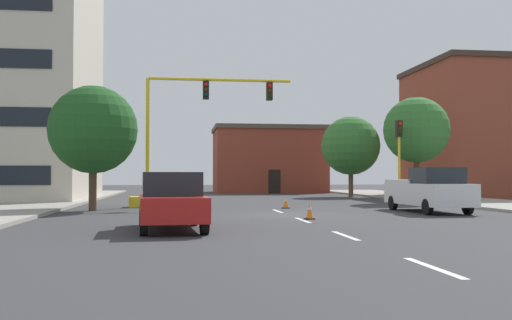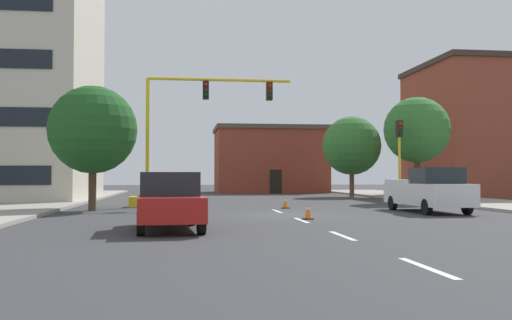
{
  "view_description": "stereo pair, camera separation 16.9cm",
  "coord_description": "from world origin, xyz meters",
  "px_view_note": "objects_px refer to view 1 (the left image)",
  "views": [
    {
      "loc": [
        -4.45,
        -23.79,
        1.63
      ],
      "look_at": [
        -0.29,
        7.99,
        2.51
      ],
      "focal_mm": 40.52,
      "sensor_mm": 36.0,
      "label": 1
    },
    {
      "loc": [
        -4.29,
        -23.81,
        1.63
      ],
      "look_at": [
        -0.29,
        7.99,
        2.51
      ],
      "focal_mm": 40.52,
      "sensor_mm": 36.0,
      "label": 2
    }
  ],
  "objects_px": {
    "tree_right_far": "(351,146)",
    "pickup_truck_white": "(429,190)",
    "tree_right_mid": "(416,130)",
    "sedan_red_near_left": "(171,200)",
    "traffic_signal_gantry": "(168,165)",
    "tree_left_near": "(93,130)",
    "traffic_cone_roadside_b": "(309,211)",
    "traffic_light_pole_right": "(399,143)",
    "traffic_cone_roadside_a": "(286,202)"
  },
  "relations": [
    {
      "from": "traffic_light_pole_right",
      "to": "traffic_cone_roadside_b",
      "type": "distance_m",
      "value": 13.27
    },
    {
      "from": "tree_right_mid",
      "to": "tree_right_far",
      "type": "relative_size",
      "value": 1.03
    },
    {
      "from": "traffic_light_pole_right",
      "to": "tree_right_mid",
      "type": "bearing_deg",
      "value": 47.83
    },
    {
      "from": "tree_right_far",
      "to": "sedan_red_near_left",
      "type": "distance_m",
      "value": 29.29
    },
    {
      "from": "traffic_cone_roadside_a",
      "to": "tree_right_mid",
      "type": "bearing_deg",
      "value": 29.95
    },
    {
      "from": "traffic_signal_gantry",
      "to": "traffic_cone_roadside_a",
      "type": "xyz_separation_m",
      "value": [
        5.9,
        -2.08,
        -1.92
      ]
    },
    {
      "from": "traffic_cone_roadside_a",
      "to": "traffic_cone_roadside_b",
      "type": "xyz_separation_m",
      "value": [
        -0.44,
        -7.28,
        0.0
      ]
    },
    {
      "from": "tree_right_mid",
      "to": "traffic_cone_roadside_b",
      "type": "relative_size",
      "value": 10.65
    },
    {
      "from": "tree_left_near",
      "to": "sedan_red_near_left",
      "type": "xyz_separation_m",
      "value": [
        3.78,
        -10.04,
        -2.89
      ]
    },
    {
      "from": "pickup_truck_white",
      "to": "traffic_cone_roadside_a",
      "type": "distance_m",
      "value": 7.0
    },
    {
      "from": "tree_right_mid",
      "to": "traffic_cone_roadside_b",
      "type": "height_order",
      "value": "tree_right_mid"
    },
    {
      "from": "traffic_light_pole_right",
      "to": "tree_right_far",
      "type": "relative_size",
      "value": 0.77
    },
    {
      "from": "tree_right_far",
      "to": "pickup_truck_white",
      "type": "bearing_deg",
      "value": -96.33
    },
    {
      "from": "traffic_cone_roadside_a",
      "to": "traffic_light_pole_right",
      "type": "bearing_deg",
      "value": 23.39
    },
    {
      "from": "tree_left_near",
      "to": "traffic_cone_roadside_a",
      "type": "height_order",
      "value": "tree_left_near"
    },
    {
      "from": "pickup_truck_white",
      "to": "sedan_red_near_left",
      "type": "relative_size",
      "value": 1.18
    },
    {
      "from": "tree_left_near",
      "to": "pickup_truck_white",
      "type": "distance_m",
      "value": 15.63
    },
    {
      "from": "sedan_red_near_left",
      "to": "tree_left_near",
      "type": "bearing_deg",
      "value": 110.6
    },
    {
      "from": "tree_right_far",
      "to": "traffic_cone_roadside_b",
      "type": "xyz_separation_m",
      "value": [
        -8.31,
        -22.21,
        -3.67
      ]
    },
    {
      "from": "traffic_light_pole_right",
      "to": "tree_left_near",
      "type": "xyz_separation_m",
      "value": [
        -16.46,
        -4.0,
        0.25
      ]
    },
    {
      "from": "tree_right_mid",
      "to": "sedan_red_near_left",
      "type": "xyz_separation_m",
      "value": [
        -14.64,
        -16.19,
        -3.55
      ]
    },
    {
      "from": "traffic_light_pole_right",
      "to": "sedan_red_near_left",
      "type": "height_order",
      "value": "traffic_light_pole_right"
    },
    {
      "from": "traffic_signal_gantry",
      "to": "traffic_cone_roadside_a",
      "type": "distance_m",
      "value": 6.54
    },
    {
      "from": "pickup_truck_white",
      "to": "sedan_red_near_left",
      "type": "distance_m",
      "value": 13.33
    },
    {
      "from": "traffic_signal_gantry",
      "to": "traffic_cone_roadside_b",
      "type": "relative_size",
      "value": 13.99
    },
    {
      "from": "tree_right_far",
      "to": "sedan_red_near_left",
      "type": "bearing_deg",
      "value": -117.38
    },
    {
      "from": "tree_right_far",
      "to": "tree_left_near",
      "type": "bearing_deg",
      "value": -137.35
    },
    {
      "from": "tree_left_near",
      "to": "traffic_signal_gantry",
      "type": "bearing_deg",
      "value": 41.22
    },
    {
      "from": "tree_right_far",
      "to": "tree_right_mid",
      "type": "bearing_deg",
      "value": -82.68
    },
    {
      "from": "traffic_light_pole_right",
      "to": "tree_right_far",
      "type": "height_order",
      "value": "tree_right_far"
    },
    {
      "from": "traffic_light_pole_right",
      "to": "traffic_signal_gantry",
      "type": "bearing_deg",
      "value": -175.52
    },
    {
      "from": "tree_right_mid",
      "to": "tree_left_near",
      "type": "height_order",
      "value": "tree_right_mid"
    },
    {
      "from": "tree_left_near",
      "to": "traffic_cone_roadside_b",
      "type": "xyz_separation_m",
      "value": [
        8.86,
        -6.38,
        -3.48
      ]
    },
    {
      "from": "traffic_light_pole_right",
      "to": "tree_left_near",
      "type": "bearing_deg",
      "value": -166.35
    },
    {
      "from": "traffic_signal_gantry",
      "to": "sedan_red_near_left",
      "type": "xyz_separation_m",
      "value": [
        0.38,
        -13.02,
        -1.32
      ]
    },
    {
      "from": "tree_left_near",
      "to": "tree_right_far",
      "type": "relative_size",
      "value": 0.93
    },
    {
      "from": "tree_left_near",
      "to": "pickup_truck_white",
      "type": "xyz_separation_m",
      "value": [
        15.08,
        -2.98,
        -2.8
      ]
    },
    {
      "from": "traffic_signal_gantry",
      "to": "sedan_red_near_left",
      "type": "distance_m",
      "value": 13.09
    },
    {
      "from": "traffic_light_pole_right",
      "to": "tree_right_mid",
      "type": "xyz_separation_m",
      "value": [
        1.95,
        2.15,
        0.91
      ]
    },
    {
      "from": "traffic_signal_gantry",
      "to": "tree_right_mid",
      "type": "relative_size",
      "value": 1.31
    },
    {
      "from": "pickup_truck_white",
      "to": "traffic_cone_roadside_b",
      "type": "xyz_separation_m",
      "value": [
        -6.22,
        -3.4,
        -0.68
      ]
    },
    {
      "from": "tree_right_mid",
      "to": "sedan_red_near_left",
      "type": "distance_m",
      "value": 22.12
    },
    {
      "from": "tree_left_near",
      "to": "traffic_cone_roadside_b",
      "type": "relative_size",
      "value": 9.63
    },
    {
      "from": "tree_right_far",
      "to": "traffic_cone_roadside_a",
      "type": "xyz_separation_m",
      "value": [
        -7.87,
        -14.92,
        -3.67
      ]
    },
    {
      "from": "sedan_red_near_left",
      "to": "traffic_cone_roadside_b",
      "type": "distance_m",
      "value": 6.29
    },
    {
      "from": "traffic_signal_gantry",
      "to": "traffic_cone_roadside_b",
      "type": "height_order",
      "value": "traffic_signal_gantry"
    },
    {
      "from": "pickup_truck_white",
      "to": "traffic_light_pole_right",
      "type": "bearing_deg",
      "value": 78.82
    },
    {
      "from": "pickup_truck_white",
      "to": "traffic_cone_roadside_b",
      "type": "relative_size",
      "value": 8.98
    },
    {
      "from": "traffic_signal_gantry",
      "to": "sedan_red_near_left",
      "type": "relative_size",
      "value": 1.84
    },
    {
      "from": "tree_right_mid",
      "to": "traffic_cone_roadside_a",
      "type": "relative_size",
      "value": 10.78
    }
  ]
}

